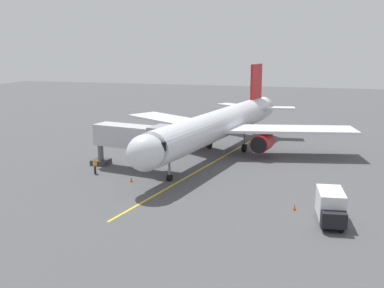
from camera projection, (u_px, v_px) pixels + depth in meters
ground_plane at (218, 154)px, 60.29m from camera, size 220.00×220.00×0.00m
apron_lead_in_line at (207, 166)px, 54.31m from camera, size 7.20×39.43×0.01m
airplane at (219, 125)px, 59.35m from camera, size 34.27×40.20×11.50m
jet_bridge at (139, 138)px, 51.81m from camera, size 11.52×4.67×5.40m
ground_crew_marshaller at (95, 166)px, 50.73m from camera, size 0.44×0.47×1.71m
box_truck_near_nose at (331, 207)px, 36.28m from camera, size 2.47×4.79×2.62m
safety_cone_nose_left at (131, 179)px, 47.70m from camera, size 0.32×0.32×0.55m
safety_cone_nose_right at (294, 207)px, 39.36m from camera, size 0.32×0.32×0.55m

